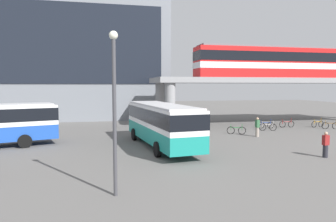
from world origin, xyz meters
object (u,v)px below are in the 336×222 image
bicycle_orange (318,124)px  bicycle_blue (266,125)px  bus_main (161,121)px  bicycle_silver (268,127)px  bicycle_brown (330,126)px  bicycle_red (287,124)px  station_building (69,55)px  bicycle_green (236,130)px  train (273,62)px  pedestrian_at_kerb (326,145)px  pedestrian_waiting_near_stop (257,128)px

bicycle_orange → bicycle_blue: bearing=175.7°
bus_main → bicycle_silver: size_ratio=6.49×
bicycle_brown → bicycle_silver: bearing=176.9°
bicycle_red → bicycle_blue: 2.70m
station_building → bicycle_silver: station_building is taller
bicycle_blue → bicycle_green: size_ratio=1.04×
station_building → bus_main: (8.70, -24.45, -6.96)m
station_building → train: station_building is taller
train → bicycle_green: bearing=-137.6°
pedestrian_at_kerb → train: bearing=69.3°
bicycle_red → bicycle_green: size_ratio=1.05×
bicycle_blue → bicycle_green: bearing=-148.0°
bicycle_blue → pedestrian_waiting_near_stop: bearing=-126.9°
bus_main → bicycle_blue: (13.04, 7.59, -1.63)m
station_building → pedestrian_waiting_near_stop: size_ratio=15.60×
bus_main → pedestrian_at_kerb: (9.62, -5.66, -1.21)m
train → bicycle_orange: (2.79, -4.82, -7.12)m
train → bicycle_brown: train is taller
bicycle_blue → pedestrian_at_kerb: bearing=-104.5°
train → bus_main: (-16.29, -11.96, -5.49)m
train → bicycle_green: train is taller
station_building → pedestrian_at_kerb: station_building is taller
bicycle_brown → bicycle_blue: size_ratio=0.96×
bicycle_red → bus_main: bearing=-153.6°
train → bicycle_silver: 10.07m
bicycle_silver → pedestrian_at_kerb: bearing=-103.2°
bicycle_brown → bicycle_green: same height
station_building → bicycle_silver: size_ratio=15.71×
station_building → train: bearing=-26.6°
station_building → bicycle_silver: bearing=-41.2°
train → bicycle_green: size_ratio=11.48×
bicycle_red → bicycle_brown: bearing=-30.1°
station_building → bicycle_blue: 28.82m
bicycle_brown → pedestrian_waiting_near_stop: 10.52m
bicycle_orange → pedestrian_waiting_near_stop: bearing=-155.6°
bicycle_silver → pedestrian_waiting_near_stop: (-2.97, -3.29, 0.47)m
bicycle_red → bicycle_silver: (-3.37, -1.80, 0.00)m
bicycle_green → pedestrian_at_kerb: size_ratio=1.02×
bus_main → bicycle_green: bearing=29.1°
bicycle_orange → bicycle_silver: same height
bicycle_red → bicycle_silver: 3.82m
bicycle_brown → pedestrian_at_kerb: pedestrian_at_kerb is taller
bus_main → pedestrian_waiting_near_stop: size_ratio=6.44×
bicycle_brown → bicycle_green: bearing=-174.6°
bus_main → pedestrian_waiting_near_stop: bus_main is taller
train → pedestrian_at_kerb: bearing=-110.7°
pedestrian_waiting_near_stop → bicycle_blue: bearing=53.1°
pedestrian_waiting_near_stop → station_building: bearing=129.8°
bicycle_silver → bicycle_blue: bearing=66.5°
station_building → bicycle_blue: (21.74, -16.86, -8.59)m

